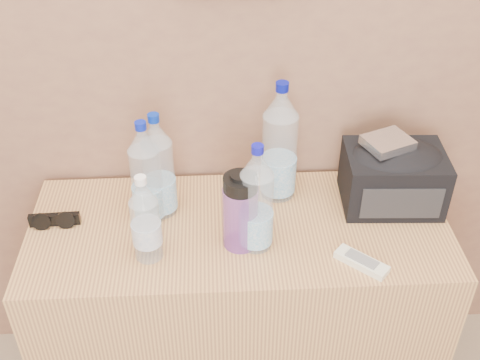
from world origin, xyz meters
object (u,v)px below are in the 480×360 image
nalgene_bottle (240,211)px  pet_large_c (279,148)px  pet_small (146,223)px  foil_packet (388,143)px  ac_remote (362,262)px  pet_large_a (146,177)px  sunglasses (55,219)px  pet_large_b (159,170)px  pet_large_d (256,203)px  toiletry_bag (393,175)px  dresser (239,314)px

nalgene_bottle → pet_large_c: bearing=60.1°
pet_small → foil_packet: 0.66m
pet_small → ac_remote: size_ratio=1.79×
pet_large_a → pet_large_c: bearing=13.5°
nalgene_bottle → sunglasses: nalgene_bottle is taller
nalgene_bottle → pet_small: bearing=-171.8°
pet_large_b → pet_large_d: bearing=-31.3°
pet_small → toiletry_bag: pet_small is taller
pet_large_b → pet_large_c: pet_large_c is taller
pet_large_c → sunglasses: bearing=-170.1°
pet_large_a → sunglasses: pet_large_a is taller
pet_large_b → pet_small: 0.18m
dresser → pet_large_b: (-0.21, 0.08, 0.48)m
dresser → toiletry_bag: 0.62m
toiletry_bag → foil_packet: size_ratio=2.28×
pet_large_c → foil_packet: (0.28, -0.05, 0.04)m
pet_large_b → toiletry_bag: bearing=0.4°
dresser → pet_large_a: bearing=167.2°
dresser → toiletry_bag: size_ratio=4.24×
pet_large_a → foil_packet: size_ratio=2.56×
pet_small → foil_packet: bearing=16.8°
dresser → nalgene_bottle: size_ratio=5.17×
sunglasses → ac_remote: (0.78, -0.19, -0.01)m
toiletry_bag → pet_large_b: bearing=-176.8°
pet_large_a → foil_packet: bearing=3.4°
pet_large_d → nalgene_bottle: size_ratio=1.39×
pet_small → nalgene_bottle: bearing=8.2°
dresser → sunglasses: sunglasses is taller
ac_remote → pet_small: bearing=-144.8°
pet_large_c → pet_small: 0.42m
pet_large_b → ac_remote: 0.57m
sunglasses → foil_packet: foil_packet is taller
pet_large_a → toiletry_bag: (0.66, 0.03, -0.04)m
ac_remote → pet_large_b: bearing=-163.6°
ac_remote → pet_large_a: bearing=-159.9°
sunglasses → nalgene_bottle: bearing=-13.5°
pet_large_d → foil_packet: size_ratio=2.59×
pet_large_c → ac_remote: pet_large_c is taller
pet_large_a → pet_large_b: pet_large_b is taller
pet_large_c → nalgene_bottle: 0.24m
pet_large_a → pet_large_c: size_ratio=0.85×
ac_remote → foil_packet: foil_packet is taller
pet_small → pet_large_b: bearing=82.4°
pet_large_b → nalgene_bottle: size_ratio=1.39×
toiletry_bag → foil_packet: 0.11m
pet_small → toiletry_bag: (0.65, 0.18, -0.02)m
pet_large_d → pet_small: size_ratio=1.24×
pet_large_c → sunglasses: pet_large_c is taller
sunglasses → toiletry_bag: 0.91m
pet_large_b → nalgene_bottle: bearing=-34.8°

